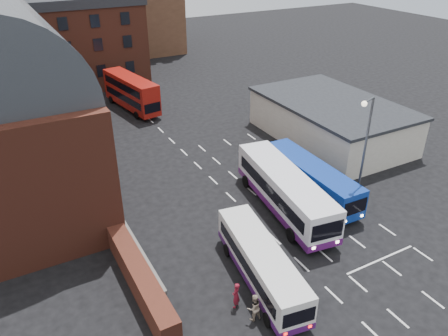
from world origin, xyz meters
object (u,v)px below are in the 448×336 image
bus_white_outbound (261,262)px  street_lamp (364,143)px  bus_white_inbound (285,189)px  bus_blue (311,177)px  pedestrian_red (236,295)px  bus_red_double (131,92)px  pedestrian_beige (254,307)px

bus_white_outbound → street_lamp: 12.84m
bus_white_inbound → bus_blue: (3.26, 0.81, -0.24)m
bus_white_inbound → pedestrian_red: bus_white_inbound is taller
bus_white_outbound → street_lamp: (11.59, 3.82, 4.00)m
bus_blue → pedestrian_red: (-11.72, -7.88, -0.83)m
bus_red_double → pedestrian_red: 34.98m
street_lamp → bus_red_double: bearing=106.7°
bus_white_inbound → pedestrian_red: size_ratio=7.08×
street_lamp → bus_white_outbound: bearing=-161.8°
bus_white_outbound → bus_red_double: size_ratio=0.93×
street_lamp → pedestrian_beige: 15.67m
bus_blue → street_lamp: size_ratio=1.15×
bus_white_outbound → bus_white_inbound: 8.49m
bus_red_double → pedestrian_red: bearing=72.4°
pedestrian_red → bus_white_outbound: bearing=170.1°
street_lamp → bus_blue: bearing=127.8°
bus_white_inbound → street_lamp: street_lamp is taller
bus_white_inbound → pedestrian_beige: 11.66m
bus_white_inbound → bus_blue: bus_white_inbound is taller
pedestrian_beige → bus_blue: bearing=-139.6°
bus_white_inbound → street_lamp: 6.97m
bus_blue → pedestrian_red: 14.14m
street_lamp → pedestrian_red: size_ratio=5.30×
bus_blue → bus_white_outbound: bearing=37.2°
pedestrian_red → pedestrian_beige: 1.37m
bus_blue → bus_red_double: (-6.63, 26.71, 0.50)m
bus_white_outbound → pedestrian_red: bus_white_outbound is taller
bus_white_outbound → bus_red_double: bearing=94.1°
bus_red_double → pedestrian_beige: size_ratio=5.99×
bus_white_inbound → pedestrian_red: bearing=47.7°
street_lamp → pedestrian_red: bearing=-160.7°
bus_red_double → pedestrian_red: (-5.09, -34.59, -1.32)m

